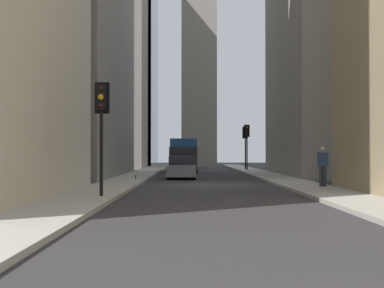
{
  "coord_description": "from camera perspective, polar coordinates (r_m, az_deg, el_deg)",
  "views": [
    {
      "loc": [
        -28.11,
        0.86,
        1.61
      ],
      "look_at": [
        8.92,
        0.73,
        2.24
      ],
      "focal_mm": 51.26,
      "sensor_mm": 36.0,
      "label": 1
    }
  ],
  "objects": [
    {
      "name": "traffic_light_midblock",
      "position": [
        51.15,
        5.58,
        0.64
      ],
      "size": [
        0.43,
        0.52,
        3.96
      ],
      "color": "black",
      "rests_on": "sidewalk_left"
    },
    {
      "name": "delivery_truck",
      "position": [
        46.56,
        -0.87,
        -1.16
      ],
      "size": [
        6.46,
        2.25,
        2.84
      ],
      "color": "#285699",
      "rests_on": "ground_plane"
    },
    {
      "name": "traffic_light_foreground",
      "position": [
        19.18,
        -9.4,
        3.32
      ],
      "size": [
        0.43,
        0.52,
        3.95
      ],
      "color": "black",
      "rests_on": "sidewalk_right"
    },
    {
      "name": "discarded_bottle",
      "position": [
        31.6,
        -5.88,
        -3.44
      ],
      "size": [
        0.07,
        0.07,
        0.27
      ],
      "color": "#236033",
      "rests_on": "sidewalk_right"
    },
    {
      "name": "pedestrian",
      "position": [
        24.99,
        13.46,
        -2.1
      ],
      "size": [
        0.26,
        0.44,
        1.77
      ],
      "color": "#33333D",
      "rests_on": "sidewalk_left"
    },
    {
      "name": "sidewalk_left",
      "position": [
        28.66,
        10.6,
        -4.04
      ],
      "size": [
        90.0,
        2.2,
        0.14
      ],
      "primitive_type": "cube",
      "color": "#A8A399",
      "rests_on": "ground_plane"
    },
    {
      "name": "traffic_light_far_junction",
      "position": [
        49.67,
        5.74,
        0.78
      ],
      "size": [
        0.43,
        0.52,
        4.07
      ],
      "color": "black",
      "rests_on": "sidewalk_left"
    },
    {
      "name": "ground_plane",
      "position": [
        28.17,
        1.55,
        -4.25
      ],
      "size": [
        135.0,
        135.0,
        0.0
      ],
      "primitive_type": "plane",
      "color": "#302D30"
    },
    {
      "name": "building_left_midfar",
      "position": [
        41.93,
        16.05,
        12.47
      ],
      "size": [
        15.31,
        10.0,
        22.66
      ],
      "color": "gray",
      "rests_on": "ground_plane"
    },
    {
      "name": "sidewalk_right",
      "position": [
        28.39,
        -7.59,
        -4.08
      ],
      "size": [
        90.0,
        2.2,
        0.14
      ],
      "primitive_type": "cube",
      "color": "#A8A399",
      "rests_on": "ground_plane"
    },
    {
      "name": "building_right_far",
      "position": [
        61.55,
        -9.42,
        9.08
      ],
      "size": [
        12.76,
        10.5,
        24.66
      ],
      "color": "gray",
      "rests_on": "ground_plane"
    },
    {
      "name": "hatchback_grey",
      "position": [
        34.79,
        -1.09,
        -2.54
      ],
      "size": [
        4.3,
        1.78,
        1.42
      ],
      "color": "slate",
      "rests_on": "ground_plane"
    }
  ]
}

